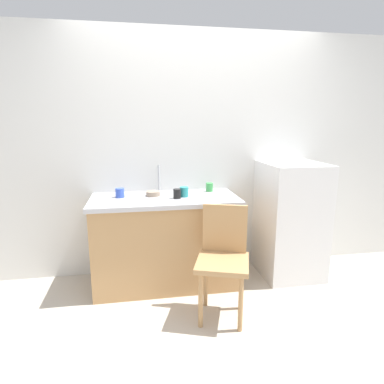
% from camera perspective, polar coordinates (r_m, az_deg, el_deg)
% --- Properties ---
extents(ground_plane, '(8.00, 8.00, 0.00)m').
position_cam_1_polar(ground_plane, '(2.82, 4.72, -20.98)').
color(ground_plane, '#BCB2A3').
extents(back_wall, '(4.80, 0.10, 2.41)m').
position_cam_1_polar(back_wall, '(3.35, 0.81, 6.52)').
color(back_wall, silver).
rests_on(back_wall, ground_plane).
extents(cabinet_base, '(1.32, 0.60, 0.82)m').
position_cam_1_polar(cabinet_base, '(3.15, -4.70, -8.88)').
color(cabinet_base, tan).
rests_on(cabinet_base, ground_plane).
extents(countertop, '(1.36, 0.64, 0.04)m').
position_cam_1_polar(countertop, '(3.02, -4.84, -1.27)').
color(countertop, '#B7B7BC').
rests_on(countertop, cabinet_base).
extents(faucet, '(0.02, 0.02, 0.27)m').
position_cam_1_polar(faucet, '(3.23, -5.81, 2.38)').
color(faucet, '#B7B7BC').
rests_on(faucet, countertop).
extents(refrigerator, '(0.57, 0.61, 1.15)m').
position_cam_1_polar(refrigerator, '(3.43, 16.85, -4.67)').
color(refrigerator, white).
rests_on(refrigerator, ground_plane).
extents(chair, '(0.51, 0.51, 0.89)m').
position_cam_1_polar(chair, '(2.63, 5.51, -11.18)').
color(chair, tan).
rests_on(chair, ground_plane).
extents(terracotta_bowl, '(0.13, 0.13, 0.04)m').
position_cam_1_polar(terracotta_bowl, '(3.08, -6.87, -0.27)').
color(terracotta_bowl, gray).
rests_on(terracotta_bowl, countertop).
extents(cup_teal, '(0.08, 0.08, 0.09)m').
position_cam_1_polar(cup_teal, '(3.02, -1.41, 0.04)').
color(cup_teal, teal).
rests_on(cup_teal, countertop).
extents(cup_green, '(0.07, 0.07, 0.08)m').
position_cam_1_polar(cup_green, '(3.25, 3.08, 0.86)').
color(cup_green, green).
rests_on(cup_green, countertop).
extents(cup_black, '(0.07, 0.07, 0.09)m').
position_cam_1_polar(cup_black, '(2.95, -2.64, -0.30)').
color(cup_black, black).
rests_on(cup_black, countertop).
extents(cup_blue, '(0.08, 0.08, 0.08)m').
position_cam_1_polar(cup_blue, '(3.06, -12.56, -0.14)').
color(cup_blue, blue).
rests_on(cup_blue, countertop).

